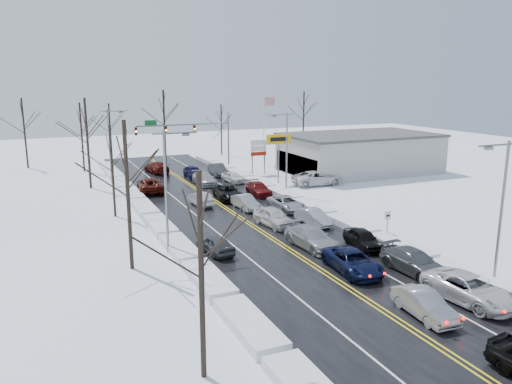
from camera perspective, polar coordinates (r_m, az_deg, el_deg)
name	(u,v)px	position (r m, az deg, el deg)	size (l,w,h in m)	color
ground	(252,226)	(43.76, -0.42, -3.86)	(160.00, 160.00, 0.00)	white
road_surface	(244,220)	(45.52, -1.43, -3.20)	(14.00, 84.00, 0.01)	black
snow_bank_left	(161,230)	(43.31, -10.78, -4.27)	(1.83, 72.00, 0.57)	white
snow_bank_right	(316,211)	(48.83, 6.84, -2.19)	(1.83, 72.00, 0.57)	white
traffic_signal_mast	(194,132)	(69.80, -7.09, 6.85)	(13.28, 0.39, 8.00)	slate
tires_plus_sign	(279,142)	(61.34, 2.60, 5.68)	(3.20, 0.34, 6.00)	slate
used_vehicles_sign	(258,150)	(66.94, 0.28, 4.84)	(2.20, 0.22, 4.65)	slate
speed_limit_sign	(388,220)	(40.83, 14.81, -3.13)	(0.55, 0.09, 2.35)	slate
flagpole	(265,124)	(75.81, 1.03, 7.74)	(1.87, 1.20, 10.00)	silver
dealership_building	(360,153)	(70.30, 11.75, 4.40)	(20.40, 12.40, 5.30)	#A1A19D
streetlight_se	(500,203)	(33.12, 26.11, -1.10)	(3.20, 0.25, 9.00)	slate
streetlight_ne	(285,147)	(55.01, 3.34, 5.20)	(3.20, 0.25, 9.00)	slate
streetlight_sw	(168,182)	(36.19, -9.99, 1.10)	(3.20, 0.25, 9.00)	slate
streetlight_nw	(111,140)	(63.43, -16.25, 5.71)	(3.20, 0.25, 9.00)	slate
tree_left_a	(200,237)	(20.29, -6.38, -5.11)	(3.60, 3.60, 9.00)	#2D231C
tree_left_b	(126,167)	(33.33, -14.60, 2.82)	(4.00, 4.00, 10.00)	#2D231C
tree_left_c	(111,153)	(47.32, -16.20, 4.26)	(3.40, 3.40, 8.50)	#2D231C
tree_left_d	(86,126)	(60.92, -18.82, 7.19)	(4.20, 4.20, 10.50)	#2D231C
tree_left_e	(81,124)	(72.93, -19.39, 7.40)	(3.80, 3.80, 9.50)	#2D231C
tree_far_a	(23,119)	(78.65, -25.06, 7.52)	(4.00, 4.00, 10.00)	#2D231C
tree_far_b	(110,121)	(80.42, -16.38, 7.78)	(3.60, 3.60, 9.00)	#2D231C
tree_far_c	(164,111)	(79.83, -10.48, 9.05)	(4.40, 4.40, 11.00)	#2D231C
tree_far_d	(221,120)	(84.28, -4.00, 8.22)	(3.40, 3.40, 8.50)	#2D231C
tree_far_e	(304,109)	(91.33, 5.48, 9.41)	(4.20, 4.20, 10.50)	#2D231C
queued_car_1	(423,316)	(29.17, 18.59, -13.31)	(1.47, 4.22, 1.39)	gray
queued_car_2	(352,272)	(34.17, 10.96, -8.94)	(2.40, 5.20, 1.45)	black
queued_car_3	(311,247)	(38.45, 6.32, -6.30)	(2.20, 5.40, 1.57)	#93959A
queued_car_4	(274,226)	(43.71, 2.04, -3.88)	(1.90, 4.71, 1.61)	silver
queued_car_5	(246,209)	(49.34, -1.21, -1.94)	(1.46, 4.18, 1.38)	#989BA0
queued_car_6	(228,199)	(53.48, -3.19, -0.81)	(2.44, 5.28, 1.47)	black
queued_car_7	(204,185)	(61.04, -5.93, 0.84)	(2.08, 5.12, 1.49)	#A2A4AA
queued_car_8	(193,178)	(65.52, -7.16, 1.62)	(1.84, 4.58, 1.56)	black
queued_car_10	(469,302)	(31.82, 23.12, -11.45)	(2.61, 5.66, 1.57)	silver
queued_car_11	(413,273)	(35.03, 17.55, -8.77)	(2.13, 5.23, 1.52)	#45484A
queued_car_12	(363,248)	(38.98, 12.12, -6.25)	(1.69, 4.20, 1.43)	black
queued_car_13	(314,225)	(44.36, 6.59, -3.71)	(1.45, 4.15, 1.37)	#B0B2B8
queued_car_14	(286,210)	(49.04, 3.50, -2.06)	(2.24, 4.85, 1.35)	#A0A2A8
queued_car_15	(259,195)	(55.37, 0.29, -0.32)	(1.91, 4.71, 1.37)	#530B0C
queued_car_16	(233,182)	(62.14, -2.65, 1.11)	(1.59, 3.96, 1.35)	white
queued_car_17	(218,175)	(66.90, -4.38, 1.91)	(1.64, 4.69, 1.55)	#3C3E41
oncoming_car_0	(201,205)	(51.07, -6.34, -1.52)	(1.43, 4.10, 1.35)	silver
oncoming_car_1	(150,192)	(58.18, -11.97, 0.04)	(2.69, 5.83, 1.62)	#491009
oncoming_car_2	(157,173)	(69.87, -11.26, 2.17)	(2.20, 5.40, 1.57)	#4F0E0A
oncoming_car_3	(215,253)	(37.16, -4.66, -6.95)	(1.60, 3.98, 1.36)	#3F4245
parked_car_0	(317,185)	(60.99, 7.01, 0.80)	(2.85, 6.17, 1.72)	white
parked_car_1	(320,177)	(65.75, 7.35, 1.66)	(2.11, 5.20, 1.51)	#3B3D40
parked_car_2	(286,171)	(70.11, 3.41, 2.43)	(1.72, 4.27, 1.45)	black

